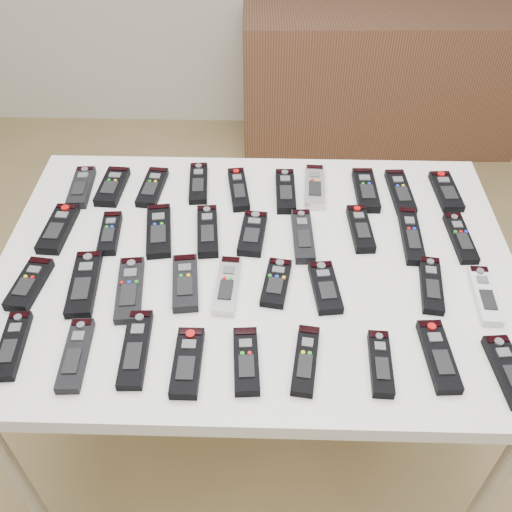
{
  "coord_description": "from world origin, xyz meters",
  "views": [
    {
      "loc": [
        -0.11,
        -0.96,
        1.74
      ],
      "look_at": [
        -0.13,
        0.02,
        0.8
      ],
      "focal_mm": 40.0,
      "sensor_mm": 36.0,
      "label": 1
    }
  ],
  "objects_px": {
    "remote_8": "(400,192)",
    "remote_34": "(381,363)",
    "remote_30": "(136,348)",
    "remote_5": "(286,191)",
    "remote_19": "(29,284)",
    "remote_14": "(253,233)",
    "remote_22": "(185,283)",
    "remote_1": "(112,186)",
    "remote_11": "(110,233)",
    "remote_36": "(509,371)",
    "remote_20": "(84,283)",
    "remote_21": "(130,289)",
    "remote_27": "(485,295)",
    "remote_7": "(366,190)",
    "remote_33": "(306,360)",
    "remote_0": "(81,187)",
    "remote_9": "(446,191)",
    "sideboard": "(382,84)",
    "remote_10": "(58,229)",
    "table": "(256,279)",
    "remote_4": "(239,189)",
    "remote_29": "(76,355)",
    "remote_18": "(460,238)",
    "remote_35": "(439,356)",
    "remote_25": "(325,287)",
    "remote_2": "(152,187)",
    "remote_23": "(227,285)",
    "remote_12": "(159,231)",
    "remote_13": "(208,231)",
    "remote_3": "(198,183)",
    "remote_26": "(431,285)",
    "remote_17": "(411,236)",
    "remote_6": "(315,187)",
    "remote_24": "(276,283)",
    "remote_32": "(246,361)",
    "remote_16": "(361,229)"
  },
  "relations": [
    {
      "from": "remote_11",
      "to": "remote_34",
      "type": "height_order",
      "value": "remote_34"
    },
    {
      "from": "remote_19",
      "to": "remote_21",
      "type": "bearing_deg",
      "value": 4.61
    },
    {
      "from": "remote_5",
      "to": "remote_36",
      "type": "bearing_deg",
      "value": -54.16
    },
    {
      "from": "remote_9",
      "to": "remote_34",
      "type": "relative_size",
      "value": 1.06
    },
    {
      "from": "remote_1",
      "to": "remote_9",
      "type": "bearing_deg",
      "value": 4.14
    },
    {
      "from": "remote_4",
      "to": "remote_21",
      "type": "xyz_separation_m",
      "value": [
        -0.23,
        -0.38,
        -0.0
      ]
    },
    {
      "from": "remote_9",
      "to": "remote_36",
      "type": "relative_size",
      "value": 0.98
    },
    {
      "from": "remote_1",
      "to": "remote_16",
      "type": "height_order",
      "value": "same"
    },
    {
      "from": "remote_2",
      "to": "remote_7",
      "type": "height_order",
      "value": "remote_7"
    },
    {
      "from": "remote_7",
      "to": "remote_21",
      "type": "relative_size",
      "value": 0.92
    },
    {
      "from": "remote_4",
      "to": "remote_24",
      "type": "xyz_separation_m",
      "value": [
        0.1,
        -0.35,
        -0.0
      ]
    },
    {
      "from": "remote_3",
      "to": "remote_26",
      "type": "height_order",
      "value": "remote_26"
    },
    {
      "from": "remote_12",
      "to": "remote_13",
      "type": "distance_m",
      "value": 0.12
    },
    {
      "from": "remote_18",
      "to": "remote_35",
      "type": "relative_size",
      "value": 1.01
    },
    {
      "from": "remote_6",
      "to": "remote_20",
      "type": "bearing_deg",
      "value": -142.8
    },
    {
      "from": "remote_35",
      "to": "remote_29",
      "type": "bearing_deg",
      "value": 177.87
    },
    {
      "from": "remote_4",
      "to": "remote_17",
      "type": "distance_m",
      "value": 0.48
    },
    {
      "from": "remote_5",
      "to": "remote_22",
      "type": "height_order",
      "value": "same"
    },
    {
      "from": "remote_14",
      "to": "remote_22",
      "type": "height_order",
      "value": "remote_22"
    },
    {
      "from": "remote_14",
      "to": "remote_35",
      "type": "relative_size",
      "value": 0.87
    },
    {
      "from": "remote_7",
      "to": "remote_25",
      "type": "distance_m",
      "value": 0.39
    },
    {
      "from": "remote_2",
      "to": "remote_23",
      "type": "relative_size",
      "value": 0.94
    },
    {
      "from": "remote_22",
      "to": "remote_23",
      "type": "bearing_deg",
      "value": -9.54
    },
    {
      "from": "remote_22",
      "to": "remote_25",
      "type": "distance_m",
      "value": 0.32
    },
    {
      "from": "sideboard",
      "to": "remote_14",
      "type": "height_order",
      "value": "remote_14"
    },
    {
      "from": "remote_29",
      "to": "remote_30",
      "type": "distance_m",
      "value": 0.12
    },
    {
      "from": "remote_8",
      "to": "remote_20",
      "type": "relative_size",
      "value": 0.93
    },
    {
      "from": "remote_24",
      "to": "remote_4",
      "type": "bearing_deg",
      "value": 115.3
    },
    {
      "from": "remote_12",
      "to": "remote_18",
      "type": "distance_m",
      "value": 0.76
    },
    {
      "from": "remote_21",
      "to": "remote_27",
      "type": "distance_m",
      "value": 0.8
    },
    {
      "from": "remote_36",
      "to": "remote_20",
      "type": "bearing_deg",
      "value": 161.14
    },
    {
      "from": "remote_7",
      "to": "remote_34",
      "type": "relative_size",
      "value": 1.15
    },
    {
      "from": "remote_1",
      "to": "remote_34",
      "type": "distance_m",
      "value": 0.88
    },
    {
      "from": "remote_10",
      "to": "remote_14",
      "type": "bearing_deg",
      "value": 2.63
    },
    {
      "from": "remote_32",
      "to": "remote_35",
      "type": "xyz_separation_m",
      "value": [
        0.39,
        0.02,
        -0.0
      ]
    },
    {
      "from": "remote_3",
      "to": "remote_14",
      "type": "height_order",
      "value": "remote_14"
    },
    {
      "from": "remote_8",
      "to": "remote_34",
      "type": "distance_m",
      "value": 0.59
    },
    {
      "from": "remote_22",
      "to": "remote_30",
      "type": "bearing_deg",
      "value": -120.35
    },
    {
      "from": "remote_0",
      "to": "remote_1",
      "type": "relative_size",
      "value": 1.06
    },
    {
      "from": "remote_30",
      "to": "remote_34",
      "type": "distance_m",
      "value": 0.5
    },
    {
      "from": "remote_9",
      "to": "remote_22",
      "type": "distance_m",
      "value": 0.77
    },
    {
      "from": "remote_0",
      "to": "remote_32",
      "type": "distance_m",
      "value": 0.74
    },
    {
      "from": "remote_1",
      "to": "remote_33",
      "type": "relative_size",
      "value": 0.95
    },
    {
      "from": "table",
      "to": "remote_8",
      "type": "bearing_deg",
      "value": 35.35
    },
    {
      "from": "remote_7",
      "to": "remote_1",
      "type": "bearing_deg",
      "value": 179.02
    },
    {
      "from": "remote_29",
      "to": "remote_30",
      "type": "xyz_separation_m",
      "value": [
        0.12,
        0.02,
        -0.0
      ]
    },
    {
      "from": "remote_5",
      "to": "remote_19",
      "type": "height_order",
      "value": "same"
    },
    {
      "from": "sideboard",
      "to": "remote_10",
      "type": "distance_m",
      "value": 2.04
    },
    {
      "from": "remote_8",
      "to": "remote_9",
      "type": "xyz_separation_m",
      "value": [
        0.13,
        0.01,
        -0.0
      ]
    },
    {
      "from": "remote_11",
      "to": "remote_33",
      "type": "relative_size",
      "value": 0.9
    }
  ]
}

